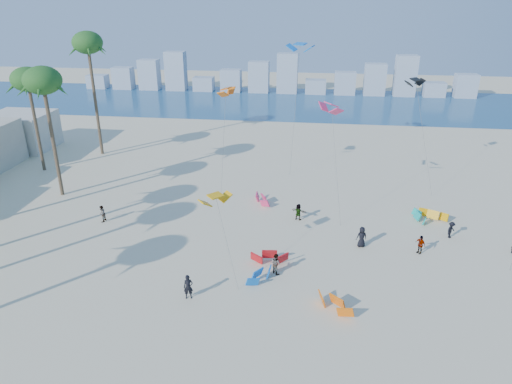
# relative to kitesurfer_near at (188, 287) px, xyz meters

# --- Properties ---
(ground) EXTENTS (220.00, 220.00, 0.00)m
(ground) POSITION_rel_kitesurfer_near_xyz_m (0.71, -6.31, -0.94)
(ground) COLOR beige
(ground) RESTS_ON ground
(ocean) EXTENTS (220.00, 220.00, 0.00)m
(ocean) POSITION_rel_kitesurfer_near_xyz_m (0.71, 65.69, -0.94)
(ocean) COLOR navy
(ocean) RESTS_ON ground
(kitesurfer_near) EXTENTS (0.79, 0.62, 1.89)m
(kitesurfer_near) POSITION_rel_kitesurfer_near_xyz_m (0.00, 0.00, 0.00)
(kitesurfer_near) COLOR black
(kitesurfer_near) RESTS_ON ground
(kitesurfer_mid) EXTENTS (1.04, 1.05, 1.71)m
(kitesurfer_mid) POSITION_rel_kitesurfer_near_xyz_m (6.00, 4.11, -0.09)
(kitesurfer_mid) COLOR gray
(kitesurfer_mid) RESTS_ON ground
(kitesurfers_far) EXTENTS (38.11, 6.10, 1.89)m
(kitesurfers_far) POSITION_rel_kitesurfer_near_xyz_m (10.66, 11.07, -0.10)
(kitesurfers_far) COLOR black
(kitesurfers_far) RESTS_ON ground
(grounded_kites) EXTENTS (19.50, 20.15, 1.00)m
(grounded_kites) POSITION_rel_kitesurfer_near_xyz_m (10.13, 8.56, -0.48)
(grounded_kites) COLOR blue
(grounded_kites) RESTS_ON ground
(flying_kites) EXTENTS (34.21, 30.55, 15.50)m
(flying_kites) POSITION_rel_kitesurfer_near_xyz_m (12.82, 18.61, 10.05)
(flying_kites) COLOR #F0A60C
(flying_kites) RESTS_ON ground
(distant_skyline) EXTENTS (85.00, 3.00, 8.40)m
(distant_skyline) POSITION_rel_kitesurfer_near_xyz_m (-0.48, 75.69, 2.14)
(distant_skyline) COLOR #9EADBF
(distant_skyline) RESTS_ON ground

